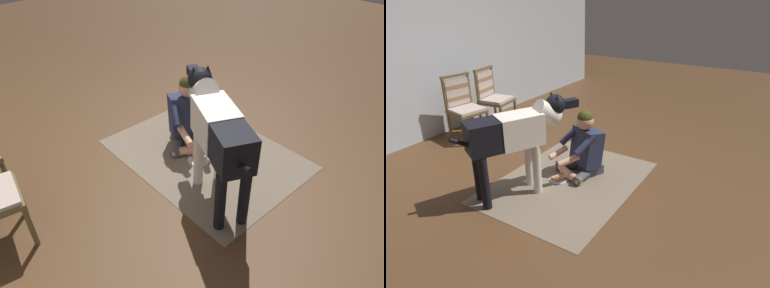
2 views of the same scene
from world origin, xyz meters
The scene contains 5 objects.
ground_plane centered at (0.00, 0.00, 0.00)m, with size 15.45×15.45×0.00m, color #4E321D.
area_rug centered at (-0.23, -0.11, 0.00)m, with size 2.02×1.51×0.01m, color #6F614F.
person_sitting_on_floor centered at (0.06, -0.13, 0.34)m, with size 0.70×0.63×0.82m.
large_dog centered at (-0.72, 0.24, 0.72)m, with size 1.34×0.73×1.10m.
hot_dog_on_plate centered at (-0.26, 0.02, 0.03)m, with size 0.23×0.23×0.06m.
Camera 1 is at (-2.41, 2.07, 2.38)m, focal length 32.84 mm.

